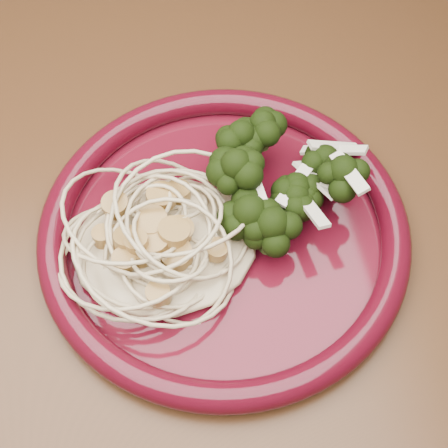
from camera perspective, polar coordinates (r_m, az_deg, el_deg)
dining_table at (r=0.66m, az=7.01°, el=0.28°), size 1.20×0.80×0.75m
dinner_plate at (r=0.52m, az=0.00°, el=-0.51°), size 0.34×0.34×0.03m
spaghetti_pile at (r=0.50m, az=-5.50°, el=-1.22°), size 0.17×0.15×0.03m
scallop_cluster at (r=0.47m, az=-5.87°, el=1.16°), size 0.14×0.14×0.04m
broccoli_pile at (r=0.51m, az=6.60°, el=2.65°), size 0.12×0.18×0.06m
onion_garnish at (r=0.48m, az=7.00°, el=5.00°), size 0.08×0.11×0.06m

